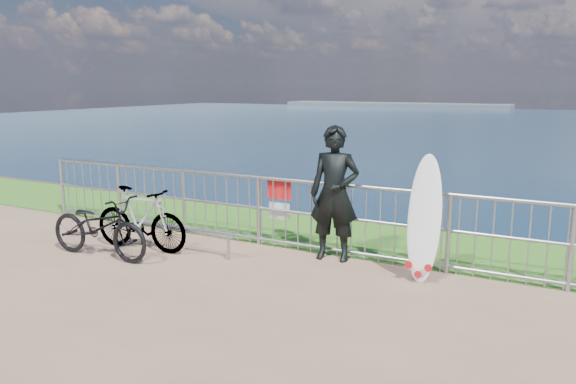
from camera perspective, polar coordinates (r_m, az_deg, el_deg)
The scene contains 8 objects.
grass_strip at distance 9.85m, azimuth 2.82°, elevation -4.06°, with size 120.00×120.00×0.00m, color #2F6C1D.
seascape at distance 160.81m, azimuth 10.68°, elevation 8.45°, with size 260.00×260.00×5.00m.
railing at distance 8.75m, azimuth -0.10°, elevation -2.13°, with size 10.06×0.10×1.13m.
surfer at distance 8.17m, azimuth 4.74°, elevation -0.17°, with size 0.72×0.47×1.98m, color black.
surfboard at distance 7.54m, azimuth 13.65°, elevation -3.08°, with size 0.47×0.42×1.68m.
bicycle_near at distance 8.80m, azimuth -18.67°, elevation -3.34°, with size 0.63×1.81×0.95m, color black.
bicycle_far at distance 9.00m, azimuth -14.76°, elevation -2.64°, with size 0.47×1.67×1.00m, color black.
bike_rack at distance 8.77m, azimuth -10.59°, elevation -4.05°, with size 1.85×0.05×0.39m.
Camera 1 is at (4.01, -5.93, 2.56)m, focal length 35.00 mm.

